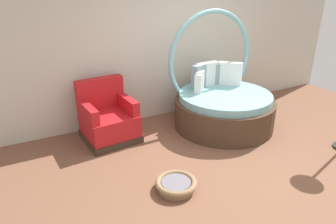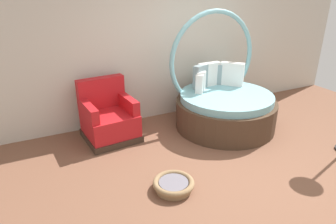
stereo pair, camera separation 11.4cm
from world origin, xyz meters
name	(u,v)px [view 1 (the left image)]	position (x,y,z in m)	size (l,w,h in m)	color
ground_plane	(237,167)	(0.00, 0.00, -0.01)	(8.00, 8.00, 0.02)	brown
back_wall	(166,42)	(0.00, 2.16, 1.34)	(8.00, 0.12, 2.69)	beige
round_daybed	(222,103)	(0.61, 1.22, 0.41)	(1.70, 1.70, 1.94)	#473323
red_armchair	(108,119)	(-1.31, 1.63, 0.33)	(0.86, 0.86, 0.94)	#38281E
pet_basket	(176,184)	(-0.99, -0.05, 0.07)	(0.51, 0.51, 0.13)	#8E704C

